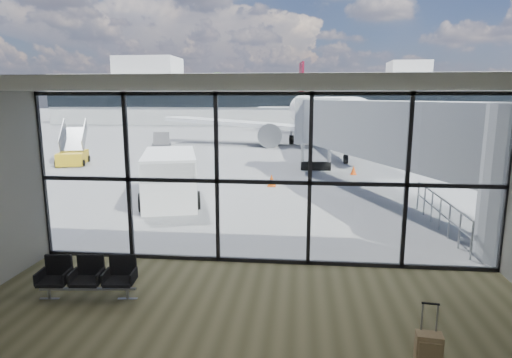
% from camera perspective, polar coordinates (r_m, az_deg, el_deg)
% --- Properties ---
extents(ground, '(220.00, 220.00, 0.00)m').
position_cam_1_polar(ground, '(50.96, 4.87, 5.92)').
color(ground, slate).
rests_on(ground, ground).
extents(lounge_shell, '(12.02, 8.01, 4.51)m').
position_cam_1_polar(lounge_shell, '(6.27, -2.91, -4.88)').
color(lounge_shell, brown).
rests_on(lounge_shell, ground).
extents(glass_curtain_wall, '(12.10, 0.12, 4.50)m').
position_cam_1_polar(glass_curtain_wall, '(11.01, 0.92, -0.16)').
color(glass_curtain_wall, white).
rests_on(glass_curtain_wall, ground).
extents(jet_bridge, '(8.00, 16.50, 4.33)m').
position_cam_1_polar(jet_bridge, '(18.34, 18.45, 5.33)').
color(jet_bridge, '#A2A5A7').
rests_on(jet_bridge, ground).
extents(apron_railing, '(0.06, 5.46, 1.11)m').
position_cam_1_polar(apron_railing, '(15.44, 23.36, -3.65)').
color(apron_railing, gray).
rests_on(apron_railing, ground).
extents(far_terminal, '(80.00, 12.20, 11.00)m').
position_cam_1_polar(far_terminal, '(72.75, 4.80, 10.71)').
color(far_terminal, '#B8B7B3').
rests_on(far_terminal, ground).
extents(tree_0, '(4.95, 4.95, 7.12)m').
position_cam_1_polar(tree_0, '(94.66, -23.51, 10.15)').
color(tree_0, '#382619').
rests_on(tree_0, ground).
extents(tree_1, '(5.61, 5.61, 8.07)m').
position_cam_1_polar(tree_1, '(91.90, -20.21, 10.77)').
color(tree_1, '#382619').
rests_on(tree_1, ground).
extents(tree_2, '(6.27, 6.27, 9.03)m').
position_cam_1_polar(tree_2, '(89.46, -16.72, 11.39)').
color(tree_2, '#382619').
rests_on(tree_2, ground).
extents(tree_3, '(4.95, 4.95, 7.12)m').
position_cam_1_polar(tree_3, '(87.35, -12.97, 10.78)').
color(tree_3, '#382619').
rests_on(tree_3, ground).
extents(tree_4, '(5.61, 5.61, 8.07)m').
position_cam_1_polar(tree_4, '(85.63, -9.11, 11.33)').
color(tree_4, '#382619').
rests_on(tree_4, ground).
extents(tree_5, '(6.27, 6.27, 9.03)m').
position_cam_1_polar(tree_5, '(84.30, -5.09, 11.86)').
color(tree_5, '#382619').
rests_on(tree_5, ground).
extents(seating_row, '(2.09, 0.78, 0.93)m').
position_cam_1_polar(seating_row, '(10.29, -21.38, -11.83)').
color(seating_row, gray).
rests_on(seating_row, ground).
extents(suitcase, '(0.43, 0.34, 1.11)m').
position_cam_1_polar(suitcase, '(7.90, 22.00, -20.54)').
color(suitcase, '#937852').
rests_on(suitcase, ground).
extents(airliner, '(29.03, 33.75, 8.70)m').
position_cam_1_polar(airliner, '(41.46, 8.22, 8.40)').
color(airliner, white).
rests_on(airliner, ground).
extents(service_van, '(3.32, 5.17, 2.08)m').
position_cam_1_polar(service_van, '(18.24, -11.41, 0.27)').
color(service_van, white).
rests_on(service_van, ground).
extents(belt_loader, '(2.39, 4.03, 1.76)m').
position_cam_1_polar(belt_loader, '(31.11, -12.45, 3.67)').
color(belt_loader, black).
rests_on(belt_loader, ground).
extents(mobile_stairs, '(2.46, 3.59, 2.31)m').
position_cam_1_polar(mobile_stairs, '(30.60, -23.21, 2.86)').
color(mobile_stairs, gold).
rests_on(mobile_stairs, ground).
extents(traffic_cone_a, '(0.42, 0.42, 0.60)m').
position_cam_1_polar(traffic_cone_a, '(21.19, 2.08, -0.20)').
color(traffic_cone_a, '#D44C0B').
rests_on(traffic_cone_a, ground).
extents(traffic_cone_b, '(0.36, 0.36, 0.52)m').
position_cam_1_polar(traffic_cone_b, '(25.01, 12.87, 1.14)').
color(traffic_cone_b, '#F24D0C').
rests_on(traffic_cone_b, ground).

